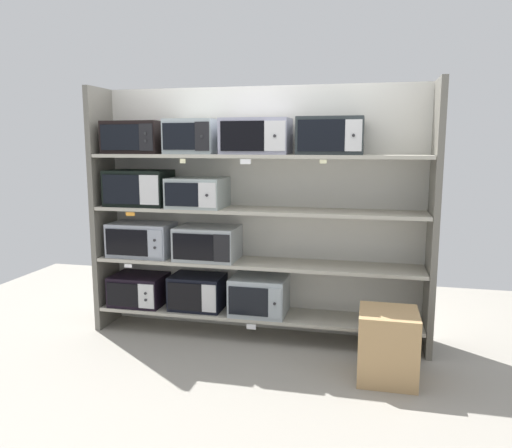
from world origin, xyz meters
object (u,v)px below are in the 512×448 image
microwave_5 (139,188)px  shipping_carton (388,345)px  microwave_7 (135,138)px  microwave_1 (198,292)px  microwave_3 (142,239)px  microwave_8 (192,137)px  microwave_9 (256,136)px  microwave_2 (259,295)px  microwave_0 (139,289)px  microwave_4 (208,243)px  microwave_10 (330,136)px  microwave_6 (198,192)px

microwave_5 → shipping_carton: microwave_5 is taller
microwave_7 → microwave_5: bearing=-0.1°
microwave_1 → shipping_carton: 1.77m
microwave_3 → microwave_7: 0.92m
microwave_8 → microwave_9: bearing=-0.0°
microwave_1 → microwave_5: size_ratio=0.85×
microwave_1 → microwave_8: (-0.02, 0.00, 1.39)m
microwave_8 → shipping_carton: bearing=-19.2°
microwave_2 → microwave_3: bearing=-180.0°
microwave_9 → microwave_7: bearing=180.0°
microwave_3 → microwave_8: (0.51, 0.00, 0.93)m
microwave_0 → microwave_4: (0.68, -0.00, 0.48)m
microwave_4 → microwave_10: size_ratio=1.02×
microwave_9 → shipping_carton: size_ratio=1.12×
microwave_3 → microwave_10: 1.94m
microwave_5 → microwave_10: 1.77m
microwave_7 → microwave_10: bearing=-0.0°
microwave_3 → shipping_carton: size_ratio=1.12×
microwave_2 → microwave_4: bearing=-180.0°
microwave_7 → shipping_carton: size_ratio=1.00×
microwave_3 → microwave_9: 1.43m
microwave_1 → microwave_8: bearing=179.3°
microwave_2 → microwave_8: size_ratio=1.12×
microwave_3 → microwave_10: (1.70, -0.00, 0.93)m
microwave_3 → shipping_carton: 2.35m
microwave_5 → shipping_carton: size_ratio=1.09×
microwave_10 → microwave_0: bearing=180.0°
microwave_4 → microwave_6: 0.46m
microwave_0 → microwave_6: microwave_6 is taller
microwave_1 → microwave_10: microwave_10 is taller
microwave_2 → microwave_1: bearing=-180.0°
microwave_7 → microwave_1: bearing=-0.0°
microwave_6 → shipping_carton: 2.02m
microwave_9 → microwave_6: bearing=180.0°
microwave_3 → microwave_0: bearing=179.9°
microwave_9 → shipping_carton: (1.11, -0.59, -1.51)m
microwave_7 → microwave_10: (1.73, -0.00, 0.01)m
microwave_10 → shipping_carton: size_ratio=1.03×
microwave_5 → microwave_10: size_ratio=1.05×
microwave_0 → microwave_1: microwave_1 is taller
microwave_7 → microwave_8: (0.54, 0.00, 0.01)m
microwave_7 → microwave_0: bearing=179.9°
microwave_4 → microwave_5: 0.80m
microwave_1 → microwave_7: bearing=180.0°
microwave_2 → microwave_6: microwave_6 is taller
microwave_1 → microwave_10: bearing=-0.0°
microwave_2 → microwave_4: size_ratio=0.90×
microwave_1 → microwave_3: microwave_3 is taller
microwave_5 → microwave_8: bearing=0.0°
microwave_3 → microwave_5: size_ratio=1.03×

